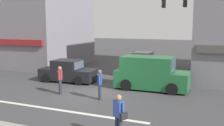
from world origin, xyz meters
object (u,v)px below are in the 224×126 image
object	(u,v)px
van_crossing_leftbound	(150,74)
sedan_crossing_center	(143,61)
street_tree	(219,27)
utility_pole_near_left	(32,19)
sedan_waiting_far	(68,72)
pedestrian_far_side	(100,83)
pedestrian_foreground_with_bag	(119,114)
traffic_light_mast	(195,24)
pedestrian_mid_crossing	(60,78)

from	to	relation	value
van_crossing_leftbound	sedan_crossing_center	bearing A→B (deg)	109.91
street_tree	utility_pole_near_left	size ratio (longest dim) A/B	0.64
sedan_waiting_far	pedestrian_far_side	world-z (taller)	pedestrian_far_side
utility_pole_near_left	van_crossing_leftbound	world-z (taller)	utility_pole_near_left
pedestrian_foreground_with_bag	sedan_waiting_far	bearing A→B (deg)	132.24
utility_pole_near_left	sedan_waiting_far	xyz separation A→B (m)	(5.19, -2.57, -3.93)
sedan_crossing_center	pedestrian_far_side	size ratio (longest dim) A/B	2.49
pedestrian_foreground_with_bag	street_tree	bearing A→B (deg)	76.11
pedestrian_far_side	traffic_light_mast	bearing A→B (deg)	49.87
utility_pole_near_left	pedestrian_mid_crossing	distance (m)	9.53
van_crossing_leftbound	pedestrian_far_side	bearing A→B (deg)	-120.49
street_tree	sedan_waiting_far	size ratio (longest dim) A/B	1.37
street_tree	traffic_light_mast	bearing A→B (deg)	-119.99
sedan_crossing_center	sedan_waiting_far	bearing A→B (deg)	-115.28
sedan_crossing_center	street_tree	bearing A→B (deg)	-24.47
utility_pole_near_left	pedestrian_foreground_with_bag	world-z (taller)	utility_pole_near_left
van_crossing_leftbound	street_tree	bearing A→B (deg)	48.40
sedan_waiting_far	street_tree	bearing A→B (deg)	23.74
street_tree	traffic_light_mast	world-z (taller)	traffic_light_mast
sedan_waiting_far	pedestrian_foreground_with_bag	xyz separation A→B (m)	(7.00, -7.71, 0.24)
utility_pole_near_left	pedestrian_mid_crossing	bearing A→B (deg)	-40.84
van_crossing_leftbound	pedestrian_mid_crossing	distance (m)	5.67
pedestrian_mid_crossing	pedestrian_far_side	world-z (taller)	same
utility_pole_near_left	sedan_waiting_far	bearing A→B (deg)	-26.34
sedan_crossing_center	pedestrian_mid_crossing	world-z (taller)	pedestrian_mid_crossing
utility_pole_near_left	sedan_crossing_center	world-z (taller)	utility_pole_near_left
street_tree	van_crossing_leftbound	distance (m)	6.53
sedan_crossing_center	pedestrian_far_side	xyz separation A→B (m)	(0.67, -10.68, 0.24)
utility_pole_near_left	traffic_light_mast	xyz separation A→B (m)	(13.75, -0.66, -0.47)
street_tree	utility_pole_near_left	distance (m)	15.31
utility_pole_near_left	street_tree	bearing A→B (deg)	6.84
van_crossing_leftbound	pedestrian_far_side	size ratio (longest dim) A/B	2.77
street_tree	sedan_crossing_center	world-z (taller)	street_tree
traffic_light_mast	sedan_waiting_far	xyz separation A→B (m)	(-8.56, -1.91, -3.46)
pedestrian_mid_crossing	van_crossing_leftbound	bearing A→B (deg)	34.56
street_tree	pedestrian_far_side	world-z (taller)	street_tree
sedan_waiting_far	pedestrian_foreground_with_bag	size ratio (longest dim) A/B	2.51
van_crossing_leftbound	sedan_crossing_center	xyz separation A→B (m)	(-2.65, 7.32, -0.29)
van_crossing_leftbound	utility_pole_near_left	bearing A→B (deg)	167.39
traffic_light_mast	utility_pole_near_left	bearing A→B (deg)	177.26
pedestrian_foreground_with_bag	pedestrian_mid_crossing	xyz separation A→B (m)	(-5.54, 4.53, -0.00)
traffic_light_mast	sedan_waiting_far	bearing A→B (deg)	-167.40
utility_pole_near_left	pedestrian_far_side	distance (m)	11.64
van_crossing_leftbound	pedestrian_mid_crossing	xyz separation A→B (m)	(-4.67, -3.22, -0.06)
sedan_waiting_far	sedan_crossing_center	xyz separation A→B (m)	(3.47, 7.36, 0.00)
pedestrian_mid_crossing	pedestrian_far_side	bearing A→B (deg)	-3.11
street_tree	pedestrian_foreground_with_bag	world-z (taller)	street_tree
street_tree	pedestrian_mid_crossing	bearing A→B (deg)	-138.42
street_tree	pedestrian_far_side	distance (m)	10.13
pedestrian_far_side	van_crossing_leftbound	bearing A→B (deg)	59.51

